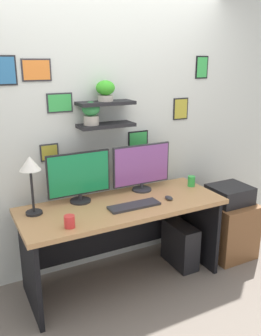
{
  "coord_description": "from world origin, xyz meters",
  "views": [
    {
      "loc": [
        -1.22,
        -2.5,
        1.92
      ],
      "look_at": [
        0.1,
        0.05,
        1.04
      ],
      "focal_mm": 37.92,
      "sensor_mm": 36.0,
      "label": 1
    }
  ],
  "objects_px": {
    "monitor_left": "(79,176)",
    "drawer_cabinet": "(227,228)",
    "pen_cup": "(191,181)",
    "desk": "(120,223)",
    "coffee_mug": "(69,222)",
    "keyboard": "(134,206)",
    "computer_tower_right": "(180,244)",
    "computer_mouse": "(169,198)",
    "desk_lamp": "(30,169)",
    "printer": "(230,194)",
    "monitor_right": "(142,167)"
  },
  "relations": [
    {
      "from": "monitor_right",
      "to": "drawer_cabinet",
      "type": "bearing_deg",
      "value": -17.37
    },
    {
      "from": "monitor_left",
      "to": "pen_cup",
      "type": "bearing_deg",
      "value": -6.8
    },
    {
      "from": "keyboard",
      "to": "printer",
      "type": "height_order",
      "value": "keyboard"
    },
    {
      "from": "desk",
      "to": "keyboard",
      "type": "relative_size",
      "value": 3.96
    },
    {
      "from": "pen_cup",
      "to": "drawer_cabinet",
      "type": "xyz_separation_m",
      "value": [
        0.37,
        -0.14,
        -0.52
      ]
    },
    {
      "from": "desk",
      "to": "monitor_right",
      "type": "relative_size",
      "value": 3.05
    },
    {
      "from": "keyboard",
      "to": "drawer_cabinet",
      "type": "distance_m",
      "value": 1.2
    },
    {
      "from": "computer_tower_right",
      "to": "computer_mouse",
      "type": "bearing_deg",
      "value": -156.41
    },
    {
      "from": "desk_lamp",
      "to": "printer",
      "type": "xyz_separation_m",
      "value": [
        1.87,
        -0.19,
        -0.47
      ]
    },
    {
      "from": "monitor_left",
      "to": "drawer_cabinet",
      "type": "bearing_deg",
      "value": -10.37
    },
    {
      "from": "monitor_left",
      "to": "keyboard",
      "type": "bearing_deg",
      "value": -41.58
    },
    {
      "from": "keyboard",
      "to": "coffee_mug",
      "type": "xyz_separation_m",
      "value": [
        -0.59,
        -0.11,
        0.04
      ]
    },
    {
      "from": "monitor_left",
      "to": "computer_mouse",
      "type": "relative_size",
      "value": 6.11
    },
    {
      "from": "keyboard",
      "to": "drawer_cabinet",
      "type": "height_order",
      "value": "keyboard"
    },
    {
      "from": "desk",
      "to": "drawer_cabinet",
      "type": "bearing_deg",
      "value": -5.22
    },
    {
      "from": "printer",
      "to": "computer_tower_right",
      "type": "height_order",
      "value": "printer"
    },
    {
      "from": "coffee_mug",
      "to": "computer_mouse",
      "type": "bearing_deg",
      "value": 7.07
    },
    {
      "from": "coffee_mug",
      "to": "pen_cup",
      "type": "height_order",
      "value": "pen_cup"
    },
    {
      "from": "desk",
      "to": "drawer_cabinet",
      "type": "xyz_separation_m",
      "value": [
        1.15,
        -0.11,
        -0.26
      ]
    },
    {
      "from": "computer_tower_right",
      "to": "keyboard",
      "type": "bearing_deg",
      "value": -170.45
    },
    {
      "from": "computer_mouse",
      "to": "desk_lamp",
      "type": "relative_size",
      "value": 0.19
    },
    {
      "from": "desk_lamp",
      "to": "desk",
      "type": "bearing_deg",
      "value": -6.58
    },
    {
      "from": "monitor_right",
      "to": "desk_lamp",
      "type": "relative_size",
      "value": 1.21
    },
    {
      "from": "printer",
      "to": "drawer_cabinet",
      "type": "bearing_deg",
      "value": 0.0
    },
    {
      "from": "desk_lamp",
      "to": "drawer_cabinet",
      "type": "distance_m",
      "value": 2.06
    },
    {
      "from": "monitor_right",
      "to": "coffee_mug",
      "type": "distance_m",
      "value": 0.96
    },
    {
      "from": "computer_mouse",
      "to": "drawer_cabinet",
      "type": "xyz_separation_m",
      "value": [
        0.75,
        0.05,
        -0.48
      ]
    },
    {
      "from": "monitor_left",
      "to": "desk_lamp",
      "type": "bearing_deg",
      "value": -169.2
    },
    {
      "from": "coffee_mug",
      "to": "drawer_cabinet",
      "type": "height_order",
      "value": "coffee_mug"
    },
    {
      "from": "monitor_right",
      "to": "pen_cup",
      "type": "xyz_separation_m",
      "value": [
        0.48,
        -0.13,
        -0.18
      ]
    },
    {
      "from": "desk",
      "to": "coffee_mug",
      "type": "height_order",
      "value": "coffee_mug"
    },
    {
      "from": "pen_cup",
      "to": "monitor_right",
      "type": "bearing_deg",
      "value": 164.88
    },
    {
      "from": "monitor_left",
      "to": "pen_cup",
      "type": "height_order",
      "value": "monitor_left"
    },
    {
      "from": "computer_tower_right",
      "to": "desk",
      "type": "bearing_deg",
      "value": 173.98
    },
    {
      "from": "monitor_left",
      "to": "pen_cup",
      "type": "xyz_separation_m",
      "value": [
        1.08,
        -0.13,
        -0.18
      ]
    },
    {
      "from": "monitor_right",
      "to": "computer_tower_right",
      "type": "bearing_deg",
      "value": -36.23
    },
    {
      "from": "keyboard",
      "to": "pen_cup",
      "type": "xyz_separation_m",
      "value": [
        0.72,
        0.19,
        0.04
      ]
    },
    {
      "from": "printer",
      "to": "coffee_mug",
      "type": "bearing_deg",
      "value": -174.38
    },
    {
      "from": "computer_mouse",
      "to": "coffee_mug",
      "type": "height_order",
      "value": "coffee_mug"
    },
    {
      "from": "computer_mouse",
      "to": "printer",
      "type": "bearing_deg",
      "value": 3.81
    },
    {
      "from": "desk",
      "to": "printer",
      "type": "bearing_deg",
      "value": -5.22
    },
    {
      "from": "coffee_mug",
      "to": "drawer_cabinet",
      "type": "distance_m",
      "value": 1.78
    },
    {
      "from": "coffee_mug",
      "to": "computer_tower_right",
      "type": "xyz_separation_m",
      "value": [
        1.15,
        0.21,
        -0.59
      ]
    },
    {
      "from": "monitor_right",
      "to": "computer_tower_right",
      "type": "relative_size",
      "value": 1.36
    },
    {
      "from": "printer",
      "to": "computer_tower_right",
      "type": "bearing_deg",
      "value": 175.67
    },
    {
      "from": "drawer_cabinet",
      "to": "printer",
      "type": "relative_size",
      "value": 1.48
    },
    {
      "from": "monitor_right",
      "to": "coffee_mug",
      "type": "height_order",
      "value": "monitor_right"
    },
    {
      "from": "keyboard",
      "to": "desk_lamp",
      "type": "xyz_separation_m",
      "value": [
        -0.77,
        0.24,
        0.36
      ]
    },
    {
      "from": "monitor_left",
      "to": "drawer_cabinet",
      "type": "distance_m",
      "value": 1.64
    },
    {
      "from": "monitor_right",
      "to": "computer_mouse",
      "type": "relative_size",
      "value": 6.34
    }
  ]
}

